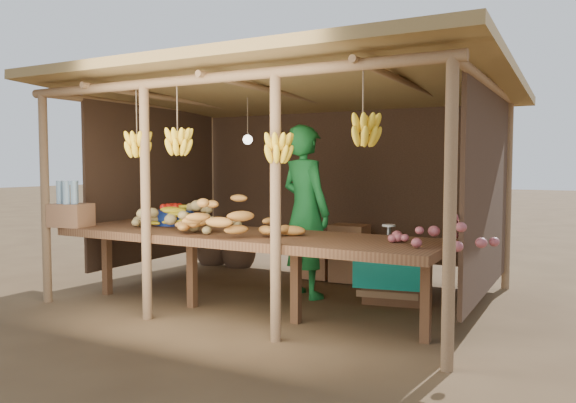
% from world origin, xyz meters
% --- Properties ---
extents(ground, '(60.00, 60.00, 0.00)m').
position_xyz_m(ground, '(0.00, 0.00, 0.00)').
color(ground, brown).
rests_on(ground, ground).
extents(stall_structure, '(4.70, 3.50, 2.43)m').
position_xyz_m(stall_structure, '(0.05, -0.06, 1.91)').
color(stall_structure, '#8F6B4A').
rests_on(stall_structure, ground).
extents(counter, '(3.90, 1.05, 0.80)m').
position_xyz_m(counter, '(0.00, -0.95, 0.74)').
color(counter, brown).
rests_on(counter, ground).
extents(potato_heap, '(1.16, 0.78, 0.37)m').
position_xyz_m(potato_heap, '(-0.72, -0.90, 0.99)').
color(potato_heap, tan).
rests_on(potato_heap, counter).
extents(sweet_potato_heap, '(1.09, 0.66, 0.36)m').
position_xyz_m(sweet_potato_heap, '(-0.01, -1.19, 0.98)').
color(sweet_potato_heap, '#C27E32').
rests_on(sweet_potato_heap, counter).
extents(onion_heap, '(0.98, 0.79, 0.36)m').
position_xyz_m(onion_heap, '(1.90, -0.98, 0.98)').
color(onion_heap, '#A75156').
rests_on(onion_heap, counter).
extents(banana_pile, '(0.70, 0.55, 0.35)m').
position_xyz_m(banana_pile, '(-0.94, -0.77, 0.97)').
color(banana_pile, yellow).
rests_on(banana_pile, counter).
extents(tomato_basin, '(0.44, 0.44, 0.23)m').
position_xyz_m(tomato_basin, '(-1.08, -0.65, 0.89)').
color(tomato_basin, navy).
rests_on(tomato_basin, counter).
extents(bottle_box, '(0.44, 0.38, 0.49)m').
position_xyz_m(bottle_box, '(-1.90, -1.34, 0.99)').
color(bottle_box, '#996644').
rests_on(bottle_box, counter).
extents(vendor, '(0.81, 0.69, 1.89)m').
position_xyz_m(vendor, '(0.20, 0.04, 0.95)').
color(vendor, '#17692A').
rests_on(vendor, ground).
extents(tarp_crate, '(0.81, 0.73, 0.84)m').
position_xyz_m(tarp_crate, '(1.14, 0.30, 0.34)').
color(tarp_crate, brown).
rests_on(tarp_crate, ground).
extents(carton_stack, '(0.95, 0.39, 0.70)m').
position_xyz_m(carton_stack, '(0.19, 0.95, 0.31)').
color(carton_stack, '#996644').
rests_on(carton_stack, ground).
extents(burlap_sacks, '(0.96, 0.50, 0.68)m').
position_xyz_m(burlap_sacks, '(-1.69, 1.20, 0.29)').
color(burlap_sacks, '#442E1F').
rests_on(burlap_sacks, ground).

